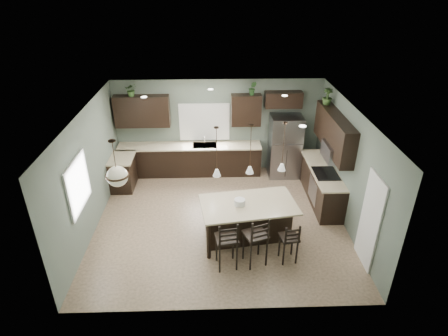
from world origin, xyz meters
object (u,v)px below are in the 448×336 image
serving_dish (240,202)px  bar_stool_right (289,241)px  bar_stool_center (255,240)px  refrigerator (285,146)px  bar_stool_left (227,243)px  plant_back_left (131,90)px  kitchen_island (248,221)px

serving_dish → bar_stool_right: serving_dish is taller
bar_stool_center → refrigerator: bearing=52.0°
bar_stool_left → plant_back_left: 5.23m
serving_dish → bar_stool_right: size_ratio=0.24×
bar_stool_left → bar_stool_center: bearing=-1.7°
refrigerator → plant_back_left: size_ratio=5.09×
serving_dish → bar_stool_center: bearing=-71.2°
bar_stool_left → plant_back_left: (-2.46, 4.15, 2.00)m
kitchen_island → bar_stool_left: bearing=-128.1°
serving_dish → plant_back_left: plant_back_left is taller
refrigerator → kitchen_island: bearing=-114.0°
serving_dish → bar_stool_left: bearing=-110.0°
kitchen_island → bar_stool_right: size_ratio=2.13×
serving_dish → bar_stool_center: bar_stool_center is taller
bar_stool_right → bar_stool_left: bearing=176.9°
kitchen_island → plant_back_left: (-2.98, 3.24, 2.12)m
bar_stool_left → bar_stool_right: bearing=-3.7°
serving_dish → bar_stool_center: size_ratio=0.20×
bar_stool_center → plant_back_left: (-3.06, 4.07, 1.99)m
bar_stool_right → refrigerator: bearing=72.9°
kitchen_island → plant_back_left: plant_back_left is taller
bar_stool_left → bar_stool_center: size_ratio=0.98×
serving_dish → plant_back_left: bearing=130.4°
bar_stool_left → bar_stool_right: size_ratio=1.19×
serving_dish → bar_stool_left: 1.02m
kitchen_island → plant_back_left: 4.89m
refrigerator → bar_stool_right: bearing=-98.3°
bar_stool_left → plant_back_left: plant_back_left is taller
kitchen_island → plant_back_left: size_ratio=5.75×
serving_dish → bar_stool_left: size_ratio=0.20×
kitchen_island → bar_stool_center: bearing=-93.3°
bar_stool_center → bar_stool_right: 0.72m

